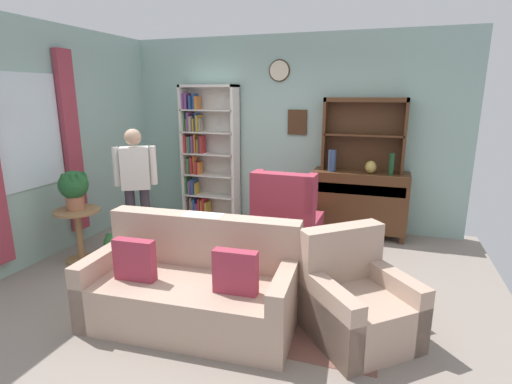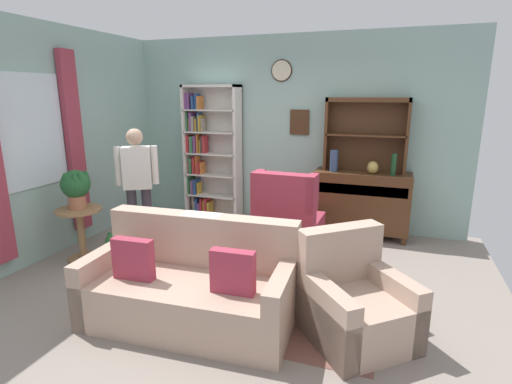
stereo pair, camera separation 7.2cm
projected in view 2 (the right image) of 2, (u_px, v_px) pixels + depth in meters
ground_plane at (241, 281)px, 4.28m from camera, size 5.40×4.60×0.02m
wall_back at (292, 132)px, 5.88m from camera, size 5.00×0.09×2.80m
wall_left at (44, 143)px, 4.72m from camera, size 0.16×4.20×2.80m
area_rug at (249, 296)px, 3.94m from camera, size 2.50×1.63×0.01m
bookshelf at (208, 155)px, 6.23m from camera, size 0.90×0.30×2.10m
sideboard at (361, 201)px, 5.51m from camera, size 1.30×0.45×0.92m
sideboard_hutch at (367, 125)px, 5.35m from camera, size 1.10×0.26×1.00m
vase_tall at (334, 161)px, 5.42m from camera, size 0.11×0.11×0.30m
vase_round at (373, 167)px, 5.28m from camera, size 0.15×0.15×0.17m
bottle_wine at (394, 164)px, 5.16m from camera, size 0.07×0.07×0.29m
couch_floral at (192, 287)px, 3.47m from camera, size 1.85×0.95×0.90m
armchair_floral at (354, 304)px, 3.23m from camera, size 1.08×1.08×0.88m
wingback_chair at (288, 222)px, 5.01m from camera, size 0.80×0.82×1.05m
plant_stand at (81, 228)px, 4.73m from camera, size 0.52×0.52×0.64m
potted_plant_large at (76, 186)px, 4.61m from camera, size 0.33×0.33×0.46m
potted_plant_small at (116, 243)px, 4.79m from camera, size 0.25×0.25×0.34m
person_reading at (138, 181)px, 4.90m from camera, size 0.49×0.35×1.56m
coffee_table at (258, 248)px, 4.24m from camera, size 0.80×0.50×0.42m
book_stack at (264, 236)px, 4.28m from camera, size 0.21×0.15×0.08m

